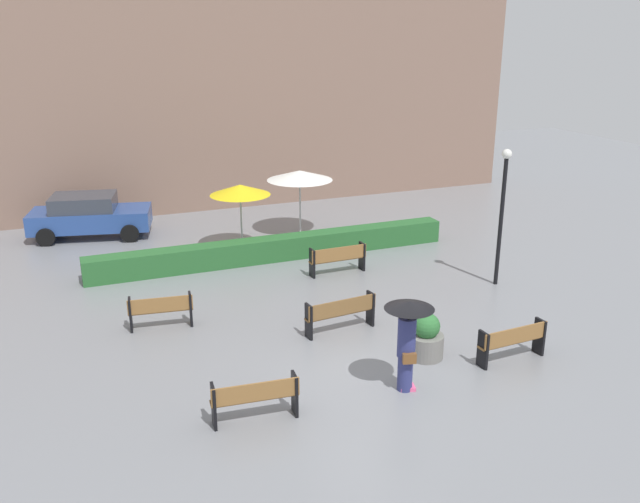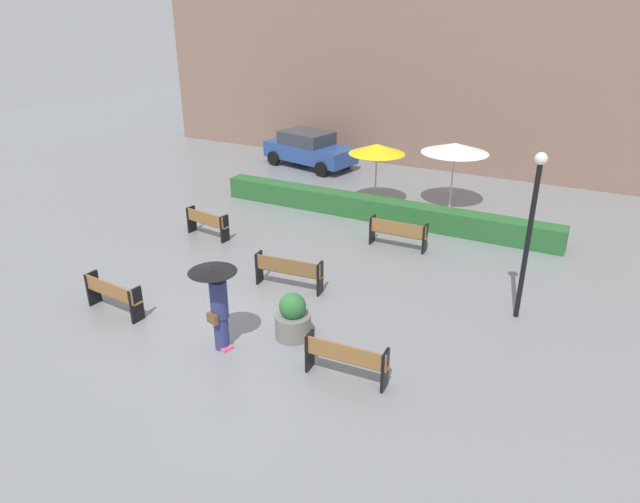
{
  "view_description": "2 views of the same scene",
  "coord_description": "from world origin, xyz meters",
  "px_view_note": "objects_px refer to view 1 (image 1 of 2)",
  "views": [
    {
      "loc": [
        -5.93,
        -11.37,
        7.21
      ],
      "look_at": [
        0.36,
        4.29,
        1.56
      ],
      "focal_mm": 37.25,
      "sensor_mm": 36.0,
      "label": 1
    },
    {
      "loc": [
        7.17,
        -9.04,
        7.08
      ],
      "look_at": [
        0.91,
        2.98,
        1.04
      ],
      "focal_mm": 32.11,
      "sensor_mm": 36.0,
      "label": 2
    }
  ],
  "objects_px": {
    "pedestrian_with_umbrella": "(408,332)",
    "bench_mid_center": "(341,312)",
    "planter_pot": "(426,338)",
    "patio_umbrella_yellow": "(240,190)",
    "bench_far_left": "(161,309)",
    "parked_car": "(89,215)",
    "bench_back_row": "(338,258)",
    "bench_near_left": "(255,397)",
    "patio_umbrella_white": "(300,175)",
    "bench_near_right": "(513,340)",
    "lamp_post": "(502,204)"
  },
  "relations": [
    {
      "from": "pedestrian_with_umbrella",
      "to": "bench_mid_center",
      "type": "bearing_deg",
      "value": 91.96
    },
    {
      "from": "planter_pot",
      "to": "patio_umbrella_yellow",
      "type": "height_order",
      "value": "patio_umbrella_yellow"
    },
    {
      "from": "bench_far_left",
      "to": "parked_car",
      "type": "xyz_separation_m",
      "value": [
        -1.12,
        8.91,
        0.3
      ]
    },
    {
      "from": "bench_back_row",
      "to": "pedestrian_with_umbrella",
      "type": "height_order",
      "value": "pedestrian_with_umbrella"
    },
    {
      "from": "bench_mid_center",
      "to": "bench_far_left",
      "type": "bearing_deg",
      "value": 155.36
    },
    {
      "from": "bench_back_row",
      "to": "parked_car",
      "type": "bearing_deg",
      "value": 134.66
    },
    {
      "from": "bench_mid_center",
      "to": "patio_umbrella_yellow",
      "type": "relative_size",
      "value": 0.83
    },
    {
      "from": "patio_umbrella_yellow",
      "to": "parked_car",
      "type": "height_order",
      "value": "patio_umbrella_yellow"
    },
    {
      "from": "bench_near_left",
      "to": "pedestrian_with_umbrella",
      "type": "bearing_deg",
      "value": -1.29
    },
    {
      "from": "bench_mid_center",
      "to": "patio_umbrella_white",
      "type": "relative_size",
      "value": 0.79
    },
    {
      "from": "bench_far_left",
      "to": "planter_pot",
      "type": "xyz_separation_m",
      "value": [
        5.41,
        -3.87,
        -0.04
      ]
    },
    {
      "from": "bench_near_right",
      "to": "planter_pot",
      "type": "height_order",
      "value": "planter_pot"
    },
    {
      "from": "bench_far_left",
      "to": "bench_near_left",
      "type": "relative_size",
      "value": 0.94
    },
    {
      "from": "bench_far_left",
      "to": "lamp_post",
      "type": "xyz_separation_m",
      "value": [
        9.75,
        -0.59,
        1.95
      ]
    },
    {
      "from": "pedestrian_with_umbrella",
      "to": "patio_umbrella_yellow",
      "type": "bearing_deg",
      "value": 93.58
    },
    {
      "from": "bench_back_row",
      "to": "planter_pot",
      "type": "bearing_deg",
      "value": -93.12
    },
    {
      "from": "bench_mid_center",
      "to": "pedestrian_with_umbrella",
      "type": "relative_size",
      "value": 0.92
    },
    {
      "from": "patio_umbrella_yellow",
      "to": "patio_umbrella_white",
      "type": "height_order",
      "value": "patio_umbrella_white"
    },
    {
      "from": "bench_near_right",
      "to": "bench_far_left",
      "type": "bearing_deg",
      "value": 146.28
    },
    {
      "from": "bench_near_left",
      "to": "parked_car",
      "type": "bearing_deg",
      "value": 98.72
    },
    {
      "from": "parked_car",
      "to": "bench_mid_center",
      "type": "bearing_deg",
      "value": -64.05
    },
    {
      "from": "bench_near_left",
      "to": "bench_mid_center",
      "type": "bearing_deg",
      "value": 44.26
    },
    {
      "from": "bench_far_left",
      "to": "bench_back_row",
      "type": "distance_m",
      "value": 6.06
    },
    {
      "from": "bench_far_left",
      "to": "pedestrian_with_umbrella",
      "type": "xyz_separation_m",
      "value": [
        4.24,
        -5.02,
        0.84
      ]
    },
    {
      "from": "pedestrian_with_umbrella",
      "to": "lamp_post",
      "type": "height_order",
      "value": "lamp_post"
    },
    {
      "from": "bench_far_left",
      "to": "patio_umbrella_white",
      "type": "bearing_deg",
      "value": 46.34
    },
    {
      "from": "bench_back_row",
      "to": "parked_car",
      "type": "distance_m",
      "value": 9.76
    },
    {
      "from": "bench_near_left",
      "to": "parked_car",
      "type": "relative_size",
      "value": 0.39
    },
    {
      "from": "bench_far_left",
      "to": "lamp_post",
      "type": "height_order",
      "value": "lamp_post"
    },
    {
      "from": "bench_near_right",
      "to": "bench_far_left",
      "type": "xyz_separation_m",
      "value": [
        -7.15,
        4.77,
        -0.0
      ]
    },
    {
      "from": "bench_near_right",
      "to": "lamp_post",
      "type": "height_order",
      "value": "lamp_post"
    },
    {
      "from": "bench_near_right",
      "to": "pedestrian_with_umbrella",
      "type": "distance_m",
      "value": 3.03
    },
    {
      "from": "planter_pot",
      "to": "bench_back_row",
      "type": "bearing_deg",
      "value": 86.88
    },
    {
      "from": "patio_umbrella_yellow",
      "to": "parked_car",
      "type": "xyz_separation_m",
      "value": [
        -4.72,
        3.58,
        -1.3
      ]
    },
    {
      "from": "bench_near_right",
      "to": "pedestrian_with_umbrella",
      "type": "height_order",
      "value": "pedestrian_with_umbrella"
    },
    {
      "from": "planter_pot",
      "to": "patio_umbrella_white",
      "type": "distance_m",
      "value": 10.46
    },
    {
      "from": "planter_pot",
      "to": "patio_umbrella_white",
      "type": "height_order",
      "value": "patio_umbrella_white"
    },
    {
      "from": "planter_pot",
      "to": "lamp_post",
      "type": "xyz_separation_m",
      "value": [
        4.34,
        3.29,
        2.0
      ]
    },
    {
      "from": "pedestrian_with_umbrella",
      "to": "bench_near_right",
      "type": "bearing_deg",
      "value": 5.02
    },
    {
      "from": "lamp_post",
      "to": "patio_umbrella_yellow",
      "type": "relative_size",
      "value": 1.76
    },
    {
      "from": "bench_near_right",
      "to": "bench_back_row",
      "type": "bearing_deg",
      "value": 101.86
    },
    {
      "from": "bench_mid_center",
      "to": "bench_far_left",
      "type": "xyz_separation_m",
      "value": [
        -4.14,
        1.9,
        -0.02
      ]
    },
    {
      "from": "bench_mid_center",
      "to": "patio_umbrella_white",
      "type": "distance_m",
      "value": 8.71
    },
    {
      "from": "bench_near_left",
      "to": "lamp_post",
      "type": "distance_m",
      "value": 9.97
    },
    {
      "from": "planter_pot",
      "to": "patio_umbrella_yellow",
      "type": "bearing_deg",
      "value": 101.16
    },
    {
      "from": "lamp_post",
      "to": "patio_umbrella_yellow",
      "type": "distance_m",
      "value": 8.55
    },
    {
      "from": "bench_back_row",
      "to": "patio_umbrella_white",
      "type": "relative_size",
      "value": 0.76
    },
    {
      "from": "bench_back_row",
      "to": "parked_car",
      "type": "xyz_separation_m",
      "value": [
        -6.85,
        6.94,
        0.29
      ]
    },
    {
      "from": "bench_far_left",
      "to": "pedestrian_with_umbrella",
      "type": "bearing_deg",
      "value": -49.82
    },
    {
      "from": "bench_near_right",
      "to": "patio_umbrella_yellow",
      "type": "height_order",
      "value": "patio_umbrella_yellow"
    }
  ]
}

